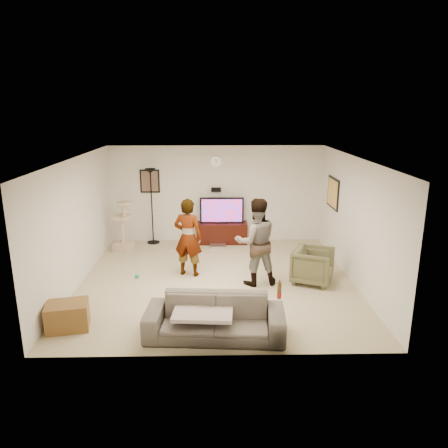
{
  "coord_description": "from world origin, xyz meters",
  "views": [
    {
      "loc": [
        -0.03,
        -8.16,
        3.45
      ],
      "look_at": [
        0.15,
        0.2,
        1.15
      ],
      "focal_mm": 34.27,
      "sensor_mm": 36.0,
      "label": 1
    }
  ],
  "objects_px": {
    "floor_lamp": "(152,207)",
    "beer_bottle": "(279,291)",
    "person_left": "(188,237)",
    "sofa": "(215,317)",
    "person_right": "(256,242)",
    "cat_tree": "(122,226)",
    "armchair": "(313,266)",
    "side_table": "(68,316)",
    "tv": "(222,210)",
    "tv_stand": "(222,233)"
  },
  "relations": [
    {
      "from": "floor_lamp",
      "to": "tv",
      "type": "bearing_deg",
      "value": -1.44
    },
    {
      "from": "person_right",
      "to": "sofa",
      "type": "relative_size",
      "value": 0.82
    },
    {
      "from": "sofa",
      "to": "cat_tree",
      "type": "bearing_deg",
      "value": 122.8
    },
    {
      "from": "side_table",
      "to": "tv",
      "type": "bearing_deg",
      "value": 60.05
    },
    {
      "from": "beer_bottle",
      "to": "person_left",
      "type": "bearing_deg",
      "value": 121.25
    },
    {
      "from": "beer_bottle",
      "to": "armchair",
      "type": "distance_m",
      "value": 2.33
    },
    {
      "from": "tv_stand",
      "to": "tv",
      "type": "bearing_deg",
      "value": 0.0
    },
    {
      "from": "person_right",
      "to": "tv",
      "type": "bearing_deg",
      "value": -85.69
    },
    {
      "from": "armchair",
      "to": "side_table",
      "type": "relative_size",
      "value": 1.2
    },
    {
      "from": "beer_bottle",
      "to": "side_table",
      "type": "relative_size",
      "value": 0.39
    },
    {
      "from": "armchair",
      "to": "cat_tree",
      "type": "bearing_deg",
      "value": 87.21
    },
    {
      "from": "floor_lamp",
      "to": "armchair",
      "type": "distance_m",
      "value": 4.52
    },
    {
      "from": "person_right",
      "to": "armchair",
      "type": "distance_m",
      "value": 1.27
    },
    {
      "from": "floor_lamp",
      "to": "beer_bottle",
      "type": "relative_size",
      "value": 7.8
    },
    {
      "from": "sofa",
      "to": "person_left",
      "type": "bearing_deg",
      "value": 106.47
    },
    {
      "from": "tv",
      "to": "cat_tree",
      "type": "height_order",
      "value": "cat_tree"
    },
    {
      "from": "floor_lamp",
      "to": "cat_tree",
      "type": "xyz_separation_m",
      "value": [
        -0.65,
        -0.62,
        -0.35
      ]
    },
    {
      "from": "beer_bottle",
      "to": "side_table",
      "type": "xyz_separation_m",
      "value": [
        -3.34,
        0.29,
        -0.53
      ]
    },
    {
      "from": "cat_tree",
      "to": "beer_bottle",
      "type": "xyz_separation_m",
      "value": [
        3.24,
        -4.13,
        0.12
      ]
    },
    {
      "from": "armchair",
      "to": "side_table",
      "type": "height_order",
      "value": "armchair"
    },
    {
      "from": "tv",
      "to": "floor_lamp",
      "type": "distance_m",
      "value": 1.8
    },
    {
      "from": "person_left",
      "to": "armchair",
      "type": "distance_m",
      "value": 2.61
    },
    {
      "from": "person_left",
      "to": "person_right",
      "type": "distance_m",
      "value": 1.45
    },
    {
      "from": "sofa",
      "to": "armchair",
      "type": "bearing_deg",
      "value": 50.5
    },
    {
      "from": "cat_tree",
      "to": "side_table",
      "type": "relative_size",
      "value": 1.93
    },
    {
      "from": "tv_stand",
      "to": "sofa",
      "type": "xyz_separation_m",
      "value": [
        -0.18,
        -4.7,
        0.04
      ]
    },
    {
      "from": "person_right",
      "to": "beer_bottle",
      "type": "distance_m",
      "value": 2.05
    },
    {
      "from": "cat_tree",
      "to": "side_table",
      "type": "bearing_deg",
      "value": -91.56
    },
    {
      "from": "armchair",
      "to": "tv",
      "type": "bearing_deg",
      "value": 57.36
    },
    {
      "from": "tv_stand",
      "to": "armchair",
      "type": "xyz_separation_m",
      "value": [
        1.79,
        -2.63,
        0.08
      ]
    },
    {
      "from": "tv",
      "to": "floor_lamp",
      "type": "xyz_separation_m",
      "value": [
        -1.79,
        0.04,
        0.1
      ]
    },
    {
      "from": "floor_lamp",
      "to": "cat_tree",
      "type": "bearing_deg",
      "value": -136.07
    },
    {
      "from": "person_right",
      "to": "cat_tree",
      "type": "bearing_deg",
      "value": -43.26
    },
    {
      "from": "tv",
      "to": "sofa",
      "type": "height_order",
      "value": "tv"
    },
    {
      "from": "sofa",
      "to": "beer_bottle",
      "type": "relative_size",
      "value": 8.54
    },
    {
      "from": "person_left",
      "to": "floor_lamp",
      "type": "bearing_deg",
      "value": -48.56
    },
    {
      "from": "tv",
      "to": "floor_lamp",
      "type": "height_order",
      "value": "floor_lamp"
    },
    {
      "from": "person_right",
      "to": "sofa",
      "type": "bearing_deg",
      "value": 59.16
    },
    {
      "from": "cat_tree",
      "to": "armchair",
      "type": "distance_m",
      "value": 4.71
    },
    {
      "from": "side_table",
      "to": "person_right",
      "type": "bearing_deg",
      "value": 28.82
    },
    {
      "from": "beer_bottle",
      "to": "person_right",
      "type": "bearing_deg",
      "value": 94.67
    },
    {
      "from": "person_left",
      "to": "beer_bottle",
      "type": "bearing_deg",
      "value": 137.22
    },
    {
      "from": "person_left",
      "to": "sofa",
      "type": "distance_m",
      "value": 2.64
    },
    {
      "from": "tv",
      "to": "beer_bottle",
      "type": "xyz_separation_m",
      "value": [
        0.8,
        -4.7,
        -0.13
      ]
    },
    {
      "from": "tv_stand",
      "to": "person_left",
      "type": "xyz_separation_m",
      "value": [
        -0.74,
        -2.18,
        0.55
      ]
    },
    {
      "from": "tv",
      "to": "sofa",
      "type": "xyz_separation_m",
      "value": [
        -0.18,
        -4.7,
        -0.57
      ]
    },
    {
      "from": "person_left",
      "to": "person_right",
      "type": "relative_size",
      "value": 0.94
    },
    {
      "from": "beer_bottle",
      "to": "side_table",
      "type": "distance_m",
      "value": 3.4
    },
    {
      "from": "floor_lamp",
      "to": "beer_bottle",
      "type": "distance_m",
      "value": 5.42
    },
    {
      "from": "floor_lamp",
      "to": "sofa",
      "type": "relative_size",
      "value": 0.91
    }
  ]
}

